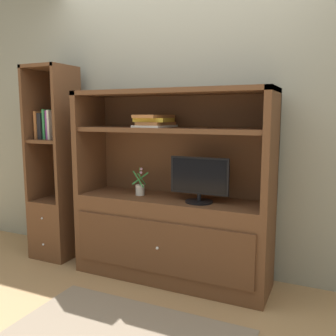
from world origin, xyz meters
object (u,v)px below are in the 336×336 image
tv_monitor (199,179)px  magazine_stack (155,121)px  potted_plant (140,189)px  upright_book_row (48,125)px  bookshelf_tall (56,193)px  media_console (171,219)px

tv_monitor → magazine_stack: (-0.40, 0.05, 0.43)m
potted_plant → upright_book_row: 1.10m
bookshelf_tall → upright_book_row: (-0.05, -0.01, 0.64)m
media_console → potted_plant: media_console is taller
tv_monitor → media_console: bearing=167.8°
potted_plant → bookshelf_tall: bearing=178.3°
potted_plant → media_console: bearing=4.5°
tv_monitor → potted_plant: (-0.53, 0.04, -0.12)m
upright_book_row → bookshelf_tall: bearing=11.6°
magazine_stack → media_console: bearing=0.9°
magazine_stack → upright_book_row: upright_book_row is taller
media_console → bookshelf_tall: 1.20m
magazine_stack → potted_plant: bearing=-171.6°
media_console → tv_monitor: bearing=-12.2°
potted_plant → bookshelf_tall: bookshelf_tall is taller
magazine_stack → bookshelf_tall: 1.26m
bookshelf_tall → upright_book_row: bearing=-168.4°
media_console → upright_book_row: media_console is taller
tv_monitor → bookshelf_tall: bearing=177.5°
media_console → potted_plant: size_ratio=6.87×
media_console → magazine_stack: bearing=-179.1°
media_console → bookshelf_tall: size_ratio=0.90×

